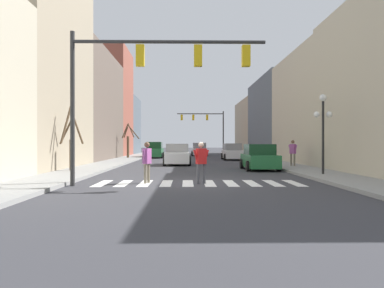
% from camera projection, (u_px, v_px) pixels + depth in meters
% --- Properties ---
extents(ground_plane, '(240.00, 240.00, 0.00)m').
position_uv_depth(ground_plane, '(198.00, 183.00, 15.88)').
color(ground_plane, '#38383D').
extents(sidewalk_left, '(2.58, 90.00, 0.15)m').
position_uv_depth(sidewalk_left, '(43.00, 181.00, 15.78)').
color(sidewalk_left, gray).
rests_on(sidewalk_left, ground_plane).
extents(sidewalk_right, '(2.58, 90.00, 0.15)m').
position_uv_depth(sidewalk_right, '(352.00, 181.00, 15.98)').
color(sidewalk_right, gray).
rests_on(sidewalk_right, ground_plane).
extents(building_row_left, '(6.00, 50.78, 13.51)m').
position_uv_depth(building_row_left, '(76.00, 101.00, 35.06)').
color(building_row_left, '#BCB299').
rests_on(building_row_left, ground_plane).
extents(building_row_right, '(6.00, 54.30, 9.17)m').
position_uv_depth(building_row_right, '(302.00, 115.00, 36.63)').
color(building_row_right, '#BCB299').
rests_on(building_row_right, ground_plane).
extents(crosswalk_stripes, '(8.55, 2.60, 0.01)m').
position_uv_depth(crosswalk_stripes, '(199.00, 183.00, 15.77)').
color(crosswalk_stripes, white).
rests_on(crosswalk_stripes, ground_plane).
extents(traffic_signal_near, '(7.74, 0.28, 6.12)m').
position_uv_depth(traffic_signal_near, '(146.00, 70.00, 14.81)').
color(traffic_signal_near, '#2D2D2D').
rests_on(traffic_signal_near, ground_plane).
extents(traffic_signal_far, '(7.00, 0.28, 6.47)m').
position_uv_depth(traffic_signal_far, '(206.00, 122.00, 55.85)').
color(traffic_signal_far, '#2D2D2D').
rests_on(traffic_signal_far, ground_plane).
extents(street_lamp_right_corner, '(0.95, 0.36, 4.01)m').
position_uv_depth(street_lamp_right_corner, '(323.00, 117.00, 18.78)').
color(street_lamp_right_corner, black).
rests_on(street_lamp_right_corner, sidewalk_right).
extents(car_parked_left_near, '(2.01, 4.58, 1.66)m').
position_uv_depth(car_parked_left_near, '(232.00, 152.00, 37.75)').
color(car_parked_left_near, silver).
rests_on(car_parked_left_near, ground_plane).
extents(car_parked_left_far, '(2.03, 4.44, 1.82)m').
position_uv_depth(car_parked_left_far, '(155.00, 151.00, 42.62)').
color(car_parked_left_far, '#236B38').
rests_on(car_parked_left_far, ground_plane).
extents(car_parked_right_near, '(2.11, 4.30, 1.72)m').
position_uv_depth(car_parked_right_near, '(199.00, 150.00, 49.76)').
color(car_parked_right_near, silver).
rests_on(car_parked_right_near, ground_plane).
extents(car_parked_right_far, '(2.08, 4.23, 1.64)m').
position_uv_depth(car_parked_right_far, '(177.00, 155.00, 29.02)').
color(car_parked_right_far, white).
rests_on(car_parked_right_far, ground_plane).
extents(car_parked_left_mid, '(2.07, 4.18, 1.63)m').
position_uv_depth(car_parked_left_mid, '(259.00, 158.00, 23.65)').
color(car_parked_left_mid, '#236B38').
rests_on(car_parked_left_mid, ground_plane).
extents(pedestrian_on_right_sidewalk, '(0.71, 0.42, 1.74)m').
position_uv_depth(pedestrian_on_right_sidewalk, '(201.00, 159.00, 15.59)').
color(pedestrian_on_right_sidewalk, '#4C4C51').
rests_on(pedestrian_on_right_sidewalk, ground_plane).
extents(pedestrian_waiting_at_curb, '(0.47, 0.68, 1.75)m').
position_uv_depth(pedestrian_waiting_at_curb, '(293.00, 151.00, 25.30)').
color(pedestrian_waiting_at_curb, '#7A705B').
rests_on(pedestrian_waiting_at_curb, sidewalk_right).
extents(pedestrian_near_right_corner, '(0.36, 0.73, 1.74)m').
position_uv_depth(pedestrian_near_right_corner, '(147.00, 159.00, 15.82)').
color(pedestrian_near_right_corner, '#7A705B').
rests_on(pedestrian_near_right_corner, ground_plane).
extents(street_tree_left_mid, '(1.88, 1.06, 3.67)m').
position_uv_depth(street_tree_left_mid, '(128.00, 141.00, 39.77)').
color(street_tree_left_mid, brown).
rests_on(street_tree_left_mid, sidewalk_left).
extents(street_tree_right_far, '(1.52, 1.15, 3.79)m').
position_uv_depth(street_tree_right_far, '(71.00, 143.00, 21.12)').
color(street_tree_right_far, brown).
rests_on(street_tree_right_far, sidewalk_left).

